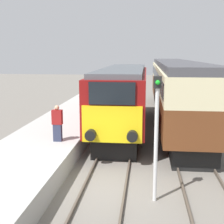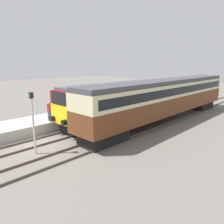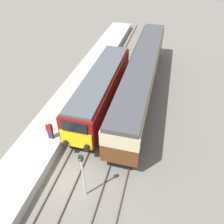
{
  "view_description": "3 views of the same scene",
  "coord_description": "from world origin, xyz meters",
  "px_view_note": "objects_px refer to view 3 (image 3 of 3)",
  "views": [
    {
      "loc": [
        1.36,
        -10.2,
        4.6
      ],
      "look_at": [
        0.0,
        2.21,
        2.28
      ],
      "focal_mm": 50.0,
      "sensor_mm": 36.0,
      "label": 1
    },
    {
      "loc": [
        14.28,
        -6.83,
        5.69
      ],
      "look_at": [
        1.7,
        6.21,
        1.6
      ],
      "focal_mm": 35.0,
      "sensor_mm": 36.0,
      "label": 2
    },
    {
      "loc": [
        5.39,
        -8.04,
        13.59
      ],
      "look_at": [
        1.7,
        6.21,
        1.6
      ],
      "focal_mm": 35.0,
      "sensor_mm": 36.0,
      "label": 3
    }
  ],
  "objects_px": {
    "passenger_carriage": "(142,73)",
    "person_on_platform": "(50,130)",
    "locomotive": "(101,89)",
    "signal_post": "(83,173)"
  },
  "relations": [
    {
      "from": "locomotive",
      "to": "passenger_carriage",
      "type": "bearing_deg",
      "value": 45.57
    },
    {
      "from": "locomotive",
      "to": "signal_post",
      "type": "bearing_deg",
      "value": -79.9
    },
    {
      "from": "person_on_platform",
      "to": "signal_post",
      "type": "bearing_deg",
      "value": -40.62
    },
    {
      "from": "person_on_platform",
      "to": "signal_post",
      "type": "xyz_separation_m",
      "value": [
        4.16,
        -3.56,
        0.73
      ]
    },
    {
      "from": "locomotive",
      "to": "signal_post",
      "type": "relative_size",
      "value": 3.41
    },
    {
      "from": "passenger_carriage",
      "to": "signal_post",
      "type": "height_order",
      "value": "passenger_carriage"
    },
    {
      "from": "passenger_carriage",
      "to": "person_on_platform",
      "type": "distance_m",
      "value": 11.15
    },
    {
      "from": "locomotive",
      "to": "signal_post",
      "type": "height_order",
      "value": "signal_post"
    },
    {
      "from": "signal_post",
      "to": "locomotive",
      "type": "bearing_deg",
      "value": 100.1
    },
    {
      "from": "passenger_carriage",
      "to": "person_on_platform",
      "type": "xyz_separation_m",
      "value": [
        -5.86,
        -9.45,
        -0.9
      ]
    }
  ]
}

